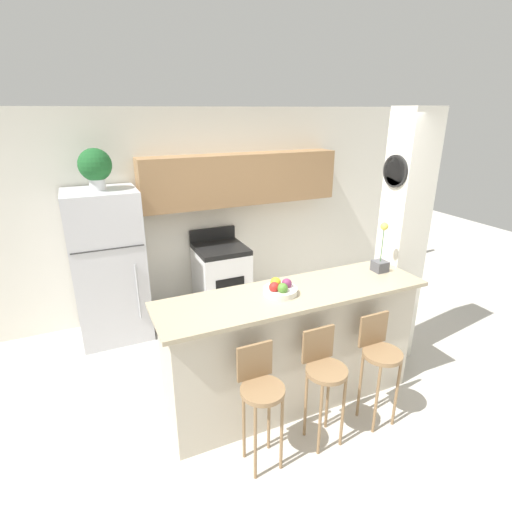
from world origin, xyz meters
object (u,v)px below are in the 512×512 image
(bar_stool_left, at_px, (260,391))
(bar_stool_right, at_px, (379,355))
(trash_bin, at_px, (171,318))
(fruit_bowl, at_px, (280,289))
(potted_plant_on_fridge, at_px, (95,166))
(stove_range, at_px, (221,279))
(orchid_vase, at_px, (381,259))
(bar_stool_mid, at_px, (324,372))
(refrigerator, at_px, (109,267))

(bar_stool_left, height_order, bar_stool_right, same)
(bar_stool_right, bearing_deg, trash_bin, 120.64)
(fruit_bowl, bearing_deg, potted_plant_on_fridge, 122.80)
(stove_range, xyz_separation_m, orchid_vase, (0.94, -1.81, 0.76))
(bar_stool_left, xyz_separation_m, bar_stool_right, (1.07, 0.00, 0.00))
(stove_range, height_order, orchid_vase, orchid_vase)
(bar_stool_mid, distance_m, bar_stool_right, 0.54)
(orchid_vase, relative_size, fruit_bowl, 1.66)
(bar_stool_mid, height_order, bar_stool_right, same)
(refrigerator, bearing_deg, orchid_vase, -38.38)
(bar_stool_mid, relative_size, potted_plant_on_fridge, 2.24)
(refrigerator, height_order, bar_stool_mid, refrigerator)
(bar_stool_right, bearing_deg, stove_range, 102.57)
(fruit_bowl, distance_m, trash_bin, 1.97)
(stove_range, relative_size, orchid_vase, 2.28)
(bar_stool_left, xyz_separation_m, potted_plant_on_fridge, (-0.78, 2.34, 1.34))
(bar_stool_right, distance_m, trash_bin, 2.50)
(bar_stool_left, relative_size, potted_plant_on_fridge, 2.24)
(stove_range, height_order, bar_stool_right, stove_range)
(orchid_vase, distance_m, fruit_bowl, 1.08)
(potted_plant_on_fridge, xyz_separation_m, trash_bin, (0.60, -0.23, -1.78))
(bar_stool_left, distance_m, trash_bin, 2.17)
(refrigerator, relative_size, orchid_vase, 3.68)
(bar_stool_mid, height_order, potted_plant_on_fridge, potted_plant_on_fridge)
(bar_stool_right, bearing_deg, bar_stool_left, 180.00)
(bar_stool_left, xyz_separation_m, trash_bin, (-0.18, 2.12, -0.44))
(potted_plant_on_fridge, distance_m, orchid_vase, 2.98)
(fruit_bowl, bearing_deg, refrigerator, 122.80)
(bar_stool_right, bearing_deg, fruit_bowl, 143.12)
(refrigerator, bearing_deg, bar_stool_mid, -60.64)
(bar_stool_right, xyz_separation_m, fruit_bowl, (-0.67, 0.50, 0.51))
(bar_stool_left, height_order, bar_stool_mid, same)
(stove_range, height_order, fruit_bowl, fruit_bowl)
(stove_range, distance_m, bar_stool_right, 2.43)
(bar_stool_left, height_order, potted_plant_on_fridge, potted_plant_on_fridge)
(potted_plant_on_fridge, bearing_deg, fruit_bowl, -57.20)
(potted_plant_on_fridge, xyz_separation_m, fruit_bowl, (1.19, -1.84, -0.82))
(potted_plant_on_fridge, relative_size, fruit_bowl, 1.52)
(fruit_bowl, bearing_deg, stove_range, 85.74)
(stove_range, bearing_deg, bar_stool_mid, -90.21)
(potted_plant_on_fridge, height_order, fruit_bowl, potted_plant_on_fridge)
(bar_stool_right, bearing_deg, potted_plant_on_fridge, 128.35)
(potted_plant_on_fridge, bearing_deg, stove_range, 0.83)
(trash_bin, bearing_deg, bar_stool_left, -85.05)
(refrigerator, height_order, orchid_vase, refrigerator)
(bar_stool_mid, xyz_separation_m, bar_stool_right, (0.54, 0.00, 0.00))
(bar_stool_left, bearing_deg, orchid_vase, 20.41)
(refrigerator, height_order, potted_plant_on_fridge, potted_plant_on_fridge)
(orchid_vase, height_order, fruit_bowl, orchid_vase)
(stove_range, distance_m, fruit_bowl, 1.99)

